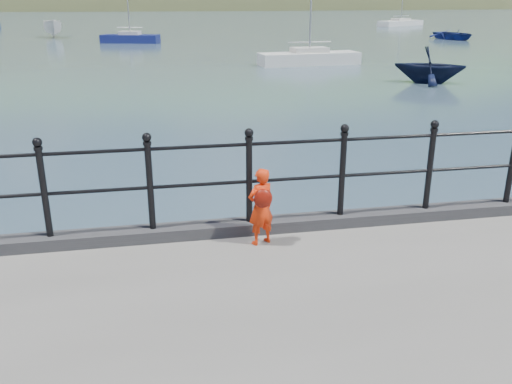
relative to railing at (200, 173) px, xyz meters
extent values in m
plane|color=#2D4251|center=(0.00, 0.15, -1.82)|extent=(600.00, 600.00, 0.00)
cube|color=#28282B|center=(0.00, 0.00, -0.75)|extent=(60.00, 0.30, 0.15)
cylinder|color=black|center=(0.00, 0.00, -0.15)|extent=(18.00, 0.04, 0.04)
cylinder|color=black|center=(0.00, 0.00, 0.32)|extent=(18.00, 0.04, 0.04)
cylinder|color=black|center=(-1.80, 0.00, -0.15)|extent=(0.08, 0.08, 1.05)
sphere|color=black|center=(-1.80, 0.00, 0.47)|extent=(0.11, 0.11, 0.11)
cylinder|color=black|center=(-0.60, 0.00, -0.15)|extent=(0.08, 0.08, 1.05)
sphere|color=black|center=(-0.60, 0.00, 0.47)|extent=(0.11, 0.11, 0.11)
cylinder|color=black|center=(0.60, 0.00, -0.15)|extent=(0.08, 0.08, 1.05)
sphere|color=black|center=(0.60, 0.00, 0.47)|extent=(0.11, 0.11, 0.11)
cylinder|color=black|center=(1.80, 0.00, -0.15)|extent=(0.08, 0.08, 1.05)
sphere|color=black|center=(1.80, 0.00, 0.47)|extent=(0.11, 0.11, 0.11)
cylinder|color=black|center=(3.00, 0.00, -0.15)|extent=(0.08, 0.08, 1.05)
sphere|color=black|center=(3.00, 0.00, 0.47)|extent=(0.11, 0.11, 0.11)
cylinder|color=black|center=(4.20, 0.00, -0.15)|extent=(0.08, 0.08, 1.05)
ellipsoid|color=#333A21|center=(20.00, 195.15, -17.22)|extent=(400.00, 100.00, 88.00)
ellipsoid|color=#387026|center=(60.00, 255.15, -29.12)|extent=(600.00, 180.00, 156.00)
imported|color=red|center=(0.68, -0.36, -0.35)|extent=(0.41, 0.34, 0.95)
ellipsoid|color=red|center=(0.68, -0.49, -0.20)|extent=(0.22, 0.11, 0.23)
imported|color=navy|center=(27.68, 42.20, -1.36)|extent=(4.16, 5.13, 0.94)
imported|color=silver|center=(-9.64, 51.60, -0.94)|extent=(2.61, 4.82, 1.76)
imported|color=black|center=(12.20, 17.37, -0.99)|extent=(4.07, 3.89, 1.67)
cube|color=navy|center=(-2.10, 43.69, -1.57)|extent=(5.21, 2.94, 0.90)
cube|color=beige|center=(-2.10, 43.69, -1.07)|extent=(1.98, 1.56, 0.50)
cylinder|color=#A5A5A8|center=(-2.10, 43.69, -0.52)|extent=(2.16, 0.70, 0.06)
cube|color=silver|center=(8.76, 25.46, -1.57)|extent=(6.13, 2.24, 0.90)
cube|color=beige|center=(8.76, 25.46, -1.07)|extent=(2.20, 1.36, 0.50)
cylinder|color=#A5A5A8|center=(8.76, 25.46, -0.52)|extent=(2.69, 0.32, 0.06)
cube|color=silver|center=(33.65, 66.53, -1.57)|extent=(7.57, 5.21, 0.90)
cube|color=beige|center=(33.65, 66.53, -1.07)|extent=(2.97, 2.46, 0.50)
cylinder|color=#A5A5A8|center=(33.65, 66.53, -0.52)|extent=(3.02, 1.59, 0.06)
camera|label=1|loc=(-0.50, -6.21, 2.00)|focal=38.00mm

